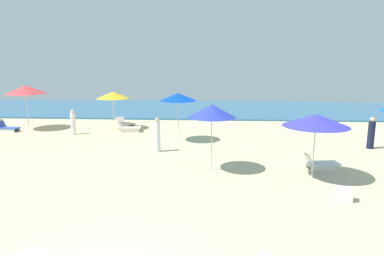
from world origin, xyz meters
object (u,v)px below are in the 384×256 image
(umbrella_0, at_px, (316,120))
(beachgoer_1, at_px, (73,123))
(lounge_chair_6_0, at_px, (129,128))
(beachgoer_0, at_px, (371,134))
(lounge_chair_2_0, at_px, (5,127))
(lounge_chair_6_1, at_px, (125,123))
(lounge_chair_2_1, at_px, (8,128))
(cooler_box_1, at_px, (344,194))
(lounge_chair_0_0, at_px, (320,164))
(umbrella_3, at_px, (178,97))
(umbrella_2, at_px, (25,90))
(beachgoer_2, at_px, (158,135))
(umbrella_5, at_px, (212,111))
(umbrella_6, at_px, (113,95))

(umbrella_0, bearing_deg, beachgoer_1, 149.85)
(lounge_chair_6_0, xyz_separation_m, beachgoer_0, (13.23, -3.31, 0.50))
(lounge_chair_2_0, xyz_separation_m, lounge_chair_6_1, (7.20, 1.84, -0.01))
(lounge_chair_2_1, height_order, cooler_box_1, lounge_chair_2_1)
(lounge_chair_2_1, bearing_deg, lounge_chair_0_0, -102.67)
(lounge_chair_0_0, xyz_separation_m, umbrella_3, (-6.34, 4.74, 2.19))
(beachgoer_1, height_order, cooler_box_1, beachgoer_1)
(lounge_chair_0_0, distance_m, umbrella_2, 18.10)
(lounge_chair_2_0, distance_m, cooler_box_1, 20.02)
(umbrella_3, bearing_deg, beachgoer_0, -6.10)
(lounge_chair_6_0, bearing_deg, umbrella_3, -131.48)
(umbrella_0, bearing_deg, lounge_chair_2_1, 155.23)
(umbrella_0, height_order, lounge_chair_6_0, umbrella_0)
(lounge_chair_2_0, bearing_deg, beachgoer_0, -78.91)
(lounge_chair_6_0, height_order, beachgoer_2, beachgoer_2)
(lounge_chair_2_0, bearing_deg, umbrella_0, -95.39)
(umbrella_5, distance_m, beachgoer_0, 9.15)
(umbrella_2, distance_m, lounge_chair_6_0, 7.07)
(beachgoer_0, bearing_deg, lounge_chair_2_1, 35.14)
(lounge_chair_6_1, bearing_deg, umbrella_5, -113.54)
(lounge_chair_0_0, bearing_deg, umbrella_0, 140.82)
(lounge_chair_6_1, bearing_deg, lounge_chair_2_1, 139.82)
(umbrella_6, xyz_separation_m, beachgoer_2, (3.70, -5.36, -1.39))
(umbrella_2, height_order, lounge_chair_6_0, umbrella_2)
(lounge_chair_2_0, height_order, umbrella_6, umbrella_6)
(umbrella_0, xyz_separation_m, beachgoer_0, (4.17, 4.73, -1.49))
(umbrella_2, bearing_deg, umbrella_6, 3.63)
(umbrella_6, height_order, beachgoer_2, umbrella_6)
(umbrella_3, distance_m, beachgoer_2, 2.93)
(beachgoer_0, bearing_deg, cooler_box_1, 104.61)
(lounge_chair_6_1, distance_m, cooler_box_1, 15.59)
(cooler_box_1, bearing_deg, lounge_chair_2_1, -8.10)
(beachgoer_1, bearing_deg, umbrella_2, -64.38)
(umbrella_3, height_order, lounge_chair_6_0, umbrella_3)
(umbrella_5, height_order, umbrella_6, umbrella_5)
(lounge_chair_2_1, xyz_separation_m, umbrella_6, (6.42, 1.17, 1.96))
(lounge_chair_2_0, relative_size, beachgoer_1, 0.90)
(beachgoer_1, bearing_deg, umbrella_3, 126.16)
(lounge_chair_2_0, height_order, lounge_chair_2_1, lounge_chair_2_0)
(umbrella_2, xyz_separation_m, beachgoer_0, (19.90, -3.77, -1.79))
(lounge_chair_0_0, xyz_separation_m, umbrella_6, (-10.83, 7.80, 1.93))
(lounge_chair_6_0, bearing_deg, beachgoer_2, -158.19)
(lounge_chair_0_0, distance_m, lounge_chair_6_1, 13.47)
(beachgoer_2, bearing_deg, lounge_chair_2_1, 120.22)
(umbrella_2, bearing_deg, beachgoer_0, -10.73)
(umbrella_3, distance_m, cooler_box_1, 10.28)
(umbrella_2, distance_m, beachgoer_1, 4.24)
(umbrella_5, relative_size, cooler_box_1, 4.86)
(umbrella_0, xyz_separation_m, lounge_chair_6_1, (-9.72, 9.71, -2.01))
(lounge_chair_0_0, relative_size, beachgoer_2, 0.88)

